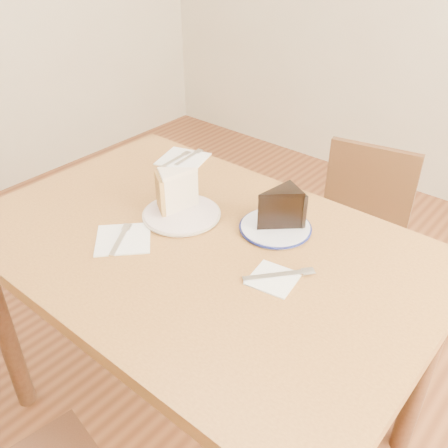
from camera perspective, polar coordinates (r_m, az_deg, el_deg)
ground at (r=1.82m, az=-2.16°, el=-21.56°), size 4.00×4.00×0.00m
table at (r=1.34m, az=-2.74°, el=-5.45°), size 1.20×0.80×0.75m
chair_far at (r=1.89m, az=14.56°, el=-2.11°), size 0.45×0.45×0.76m
plate_cream at (r=1.38m, az=-4.87°, el=1.11°), size 0.21×0.21×0.01m
plate_navy at (r=1.33m, az=5.89°, el=-0.42°), size 0.18×0.18×0.01m
carrot_cake at (r=1.38m, az=-5.03°, el=3.78°), size 0.12×0.13×0.10m
chocolate_cake at (r=1.30m, az=6.06°, el=1.57°), size 0.12×0.14×0.09m
napkin_cream at (r=1.31m, az=-11.44°, el=-1.70°), size 0.19×0.19×0.00m
napkin_navy at (r=1.17m, az=5.65°, el=-6.25°), size 0.12×0.12×0.00m
napkin_spare at (r=1.70m, az=-4.71°, el=7.41°), size 0.18×0.18×0.00m
fork_cream at (r=1.31m, az=-11.79°, el=-1.76°), size 0.09×0.13×0.00m
knife_navy at (r=1.17m, az=6.22°, el=-5.81°), size 0.12×0.14×0.00m
fork_spare at (r=1.70m, az=-4.08°, el=7.60°), size 0.03×0.14×0.00m
knife_spare at (r=1.68m, az=-5.77°, el=7.23°), size 0.03×0.16×0.00m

